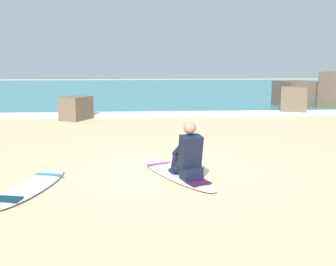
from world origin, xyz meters
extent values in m
plane|color=#CCB584|center=(0.00, 0.00, 0.00)|extent=(80.00, 80.00, 0.00)
cube|color=teal|center=(0.00, 21.40, 0.05)|extent=(80.00, 28.00, 0.10)
cube|color=white|center=(0.00, 7.70, 0.06)|extent=(80.00, 0.90, 0.11)
ellipsoid|color=silver|center=(0.10, -0.26, 0.04)|extent=(1.44, 2.33, 0.07)
cube|color=purple|center=(-0.18, 0.33, 0.07)|extent=(0.48, 0.29, 0.01)
cube|color=#351037|center=(0.41, -0.94, 0.07)|extent=(0.43, 0.37, 0.01)
cube|color=black|center=(0.31, -0.72, 0.18)|extent=(0.39, 0.35, 0.20)
cylinder|color=black|center=(0.15, -0.57, 0.33)|extent=(0.27, 0.43, 0.43)
cylinder|color=black|center=(0.07, -0.38, 0.30)|extent=(0.19, 0.28, 0.42)
cube|color=black|center=(0.05, -0.32, 0.10)|extent=(0.16, 0.24, 0.05)
cylinder|color=black|center=(0.34, -0.51, 0.33)|extent=(0.27, 0.43, 0.43)
cylinder|color=black|center=(0.29, -0.31, 0.30)|extent=(0.19, 0.28, 0.42)
cube|color=black|center=(0.28, -0.24, 0.10)|extent=(0.16, 0.24, 0.05)
cube|color=black|center=(0.29, -0.68, 0.53)|extent=(0.41, 0.38, 0.57)
sphere|color=#A37556|center=(0.28, -0.65, 0.92)|extent=(0.21, 0.21, 0.21)
cylinder|color=black|center=(0.11, -0.58, 0.55)|extent=(0.21, 0.40, 0.31)
cylinder|color=black|center=(0.38, -0.49, 0.55)|extent=(0.21, 0.40, 0.31)
ellipsoid|color=silver|center=(-2.23, -0.82, 0.04)|extent=(1.00, 2.16, 0.07)
cube|color=#1E7FB7|center=(-2.10, -0.25, 0.07)|extent=(0.49, 0.21, 0.01)
cube|color=#0A2C40|center=(-2.39, -1.48, 0.07)|extent=(0.41, 0.32, 0.01)
cube|color=brown|center=(6.96, 9.90, 0.39)|extent=(1.28, 0.86, 0.77)
cube|color=brown|center=(7.84, 9.45, 0.77)|extent=(1.96, 2.10, 1.55)
cube|color=brown|center=(6.15, 9.74, 0.58)|extent=(1.60, 1.71, 1.16)
cube|color=brown|center=(5.40, 7.89, 0.52)|extent=(1.22, 1.24, 1.03)
cube|color=brown|center=(-2.69, 6.88, 0.40)|extent=(1.12, 1.27, 0.79)
camera|label=1|loc=(-0.54, -6.98, 1.97)|focal=42.64mm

